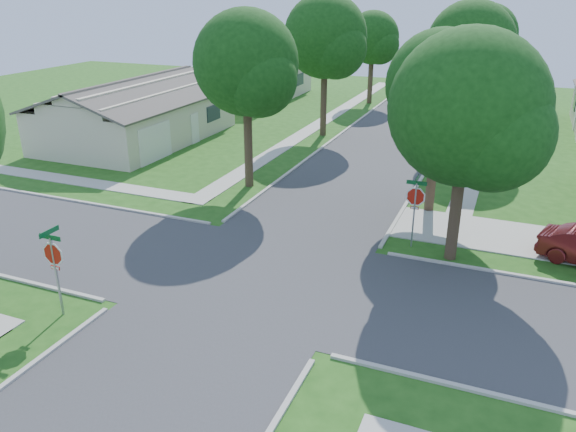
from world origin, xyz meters
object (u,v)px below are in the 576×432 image
(tree_e_far, at_px, (486,38))
(tree_w_mid, at_px, (326,40))
(stop_sign_ne, at_px, (415,199))
(tree_w_far, at_px, (373,40))
(tree_w_near, at_px, (247,68))
(car_curb_east, at_px, (455,107))
(stop_sign_sw, at_px, (54,258))
(house_nw_near, at_px, (139,118))
(tree_ne_corner, at_px, (469,115))
(car_curb_west, at_px, (414,93))
(tree_e_near, at_px, (442,90))
(house_nw_far, at_px, (248,82))
(tree_e_mid, at_px, (471,49))

(tree_e_far, distance_m, tree_w_mid, 16.05)
(stop_sign_ne, relative_size, tree_w_far, 0.37)
(tree_w_near, height_order, car_curb_east, tree_w_near)
(stop_sign_sw, xyz_separation_m, house_nw_near, (-11.29, 19.70, -0.51))
(tree_ne_corner, bearing_deg, stop_sign_sw, -141.16)
(car_curb_west, bearing_deg, stop_sign_sw, 89.03)
(tree_e_near, xyz_separation_m, house_nw_near, (-20.74, 5.99, -4.13))
(car_curb_west, bearing_deg, house_nw_near, 59.77)
(tree_e_far, xyz_separation_m, tree_ne_corner, (1.61, -29.80, -0.39))
(house_nw_far, bearing_deg, tree_w_far, 10.05)
(stop_sign_sw, bearing_deg, car_curb_east, 77.47)
(house_nw_far, bearing_deg, tree_w_near, -63.73)
(stop_sign_ne, xyz_separation_m, tree_e_mid, (0.06, 16.31, 4.22))
(stop_sign_ne, bearing_deg, tree_w_mid, 119.80)
(house_nw_near, distance_m, car_curb_west, 26.42)
(tree_w_mid, bearing_deg, tree_e_far, 54.15)
(tree_w_mid, bearing_deg, house_nw_near, -152.10)
(tree_e_mid, bearing_deg, house_nw_near, -163.85)
(tree_e_mid, distance_m, tree_e_far, 13.00)
(tree_e_mid, relative_size, tree_w_far, 1.15)
(stop_sign_ne, bearing_deg, tree_e_mid, 89.80)
(tree_e_near, bearing_deg, tree_w_near, 180.00)
(house_nw_near, height_order, house_nw_far, same)
(tree_e_near, xyz_separation_m, tree_w_far, (-9.40, 25.00, -0.14))
(tree_w_near, height_order, tree_w_far, tree_w_near)
(tree_w_near, distance_m, house_nw_near, 13.63)
(stop_sign_sw, bearing_deg, house_nw_near, 119.83)
(tree_w_near, height_order, tree_ne_corner, tree_w_near)
(tree_e_far, distance_m, house_nw_far, 21.31)
(stop_sign_sw, relative_size, tree_w_far, 0.37)
(tree_w_mid, height_order, car_curb_west, tree_w_mid)
(tree_e_far, distance_m, house_nw_near, 28.49)
(tree_e_mid, height_order, tree_e_far, tree_e_mid)
(stop_sign_sw, bearing_deg, tree_ne_corner, 38.84)
(tree_w_far, bearing_deg, house_nw_near, -120.82)
(tree_e_mid, xyz_separation_m, tree_e_far, (-0.00, 13.00, -0.27))
(tree_e_mid, bearing_deg, tree_w_near, -128.08)
(tree_w_near, bearing_deg, house_nw_near, 152.17)
(house_nw_near, bearing_deg, stop_sign_sw, -60.17)
(stop_sign_sw, distance_m, tree_ne_corner, 14.64)
(stop_sign_sw, height_order, stop_sign_ne, same)
(tree_e_far, bearing_deg, stop_sign_sw, -103.73)
(tree_w_far, relative_size, tree_ne_corner, 0.93)
(car_curb_east, bearing_deg, car_curb_west, 120.84)
(tree_e_far, height_order, house_nw_near, tree_e_far)
(stop_sign_sw, distance_m, tree_w_far, 38.86)
(tree_w_mid, distance_m, tree_ne_corner, 20.10)
(tree_e_near, xyz_separation_m, tree_ne_corner, (1.61, -4.80, -0.05))
(tree_e_near, distance_m, tree_w_far, 26.71)
(house_nw_near, bearing_deg, stop_sign_ne, -26.46)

